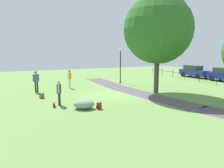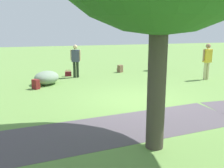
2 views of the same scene
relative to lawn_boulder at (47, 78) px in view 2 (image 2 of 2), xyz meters
The scene contains 10 objects.
ground_plane 4.65m from the lawn_boulder, 130.31° to the left, with size 48.00×48.00×0.00m, color #679046.
footpath_segment_mid 5.87m from the lawn_boulder, 100.19° to the left, with size 8.19×3.05×0.01m.
lawn_boulder is the anchor object (origin of this frame).
woman_with_handbag 1.97m from the lawn_boulder, 141.21° to the right, with size 0.49×0.35×1.62m.
man_near_boulder 6.94m from the lawn_boulder, 162.54° to the right, with size 0.29×0.52×1.80m.
passerby_on_path 7.53m from the lawn_boulder, behind, with size 0.52×0.27×1.72m.
handbag_on_grass 1.93m from the lawn_boulder, 124.84° to the right, with size 0.32×0.28×0.31m.
backpack_by_boulder 0.92m from the lawn_boulder, 60.92° to the left, with size 0.35×0.35×0.40m.
spare_backpack_on_lawn 4.45m from the lawn_boulder, 153.75° to the right, with size 0.35×0.35×0.40m.
frisbee_on_grass 5.80m from the lawn_boulder, behind, with size 0.25×0.25×0.02m.
Camera 2 is at (3.10, 8.22, 2.64)m, focal length 42.02 mm.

